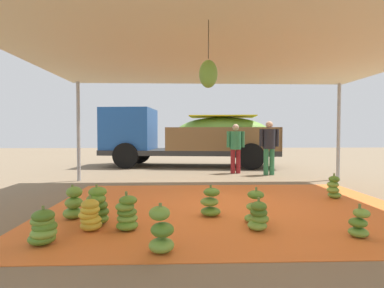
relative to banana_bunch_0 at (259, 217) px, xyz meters
The scene contains 17 objects.
ground_plane 4.35m from the banana_bunch_0, 93.08° to the left, with size 40.00×40.00×0.00m, color #7F6B51.
tarp_orange 1.38m from the banana_bunch_0, 99.89° to the left, with size 6.52×4.80×0.01m, color orange.
tent_canopy 2.90m from the banana_bunch_0, 100.77° to the left, with size 8.00×7.00×2.90m.
banana_bunch_0 is the anchor object (origin of this frame).
banana_bunch_1 2.38m from the banana_bunch_0, behind, with size 0.41×0.42×0.60m.
banana_bunch_2 2.91m from the banana_bunch_0, 43.76° to the left, with size 0.40×0.38×0.53m.
banana_bunch_3 2.82m from the banana_bunch_0, behind, with size 0.45×0.43×0.48m.
banana_bunch_4 0.98m from the banana_bunch_0, 128.27° to the left, with size 0.43×0.41×0.52m.
banana_bunch_5 1.86m from the banana_bunch_0, behind, with size 0.40×0.42×0.54m.
banana_bunch_6 2.36m from the banana_bunch_0, behind, with size 0.39×0.38×0.50m.
banana_bunch_7 2.88m from the banana_bunch_0, 166.73° to the left, with size 0.40×0.40×0.55m.
banana_bunch_8 1.53m from the banana_bunch_0, 149.82° to the right, with size 0.39×0.40×0.57m.
banana_bunch_9 0.36m from the banana_bunch_0, 84.00° to the left, with size 0.37×0.37×0.55m.
banana_bunch_10 1.29m from the banana_bunch_0, 15.08° to the right, with size 0.31×0.31×0.44m.
cargo_truck_main 8.59m from the banana_bunch_0, 95.85° to the left, with size 7.30×3.07×2.40m.
worker_0 6.24m from the banana_bunch_0, 82.82° to the left, with size 0.62×0.38×1.69m.
worker_1 6.03m from the banana_bunch_0, 72.44° to the left, with size 0.65×0.40×1.77m.
Camera 1 is at (-0.85, -5.56, 1.38)m, focal length 28.57 mm.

